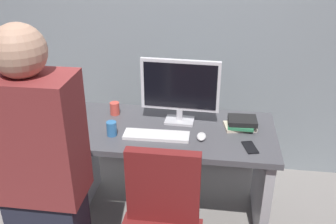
# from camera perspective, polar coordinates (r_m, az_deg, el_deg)

# --- Properties ---
(ground_plane) EXTENTS (9.00, 9.00, 0.00)m
(ground_plane) POSITION_cam_1_polar(r_m,az_deg,el_deg) (2.98, 0.14, -14.94)
(ground_plane) COLOR gray
(desk) EXTENTS (1.44, 0.69, 0.73)m
(desk) POSITION_cam_1_polar(r_m,az_deg,el_deg) (2.67, 0.15, -6.74)
(desk) COLOR #4C4C51
(desk) RESTS_ON ground
(person_at_desk) EXTENTS (0.40, 0.24, 1.64)m
(person_at_desk) POSITION_cam_1_polar(r_m,az_deg,el_deg) (1.88, -18.29, -11.79)
(person_at_desk) COLOR #262838
(person_at_desk) RESTS_ON ground
(monitor) EXTENTS (0.54, 0.15, 0.46)m
(monitor) POSITION_cam_1_polar(r_m,az_deg,el_deg) (2.54, 1.85, 3.67)
(monitor) COLOR silver
(monitor) RESTS_ON desk
(keyboard) EXTENTS (0.43, 0.14, 0.02)m
(keyboard) POSITION_cam_1_polar(r_m,az_deg,el_deg) (2.46, -1.78, -3.57)
(keyboard) COLOR white
(keyboard) RESTS_ON desk
(mouse) EXTENTS (0.06, 0.10, 0.03)m
(mouse) POSITION_cam_1_polar(r_m,az_deg,el_deg) (2.44, 5.10, -3.73)
(mouse) COLOR white
(mouse) RESTS_ON desk
(cup_near_keyboard) EXTENTS (0.07, 0.07, 0.10)m
(cup_near_keyboard) POSITION_cam_1_polar(r_m,az_deg,el_deg) (2.48, -8.57, -2.52)
(cup_near_keyboard) COLOR #3372B2
(cup_near_keyboard) RESTS_ON desk
(cup_by_monitor) EXTENTS (0.07, 0.07, 0.09)m
(cup_by_monitor) POSITION_cam_1_polar(r_m,az_deg,el_deg) (2.76, -8.11, 0.54)
(cup_by_monitor) COLOR #D84C3F
(cup_by_monitor) RESTS_ON desk
(book_stack) EXTENTS (0.23, 0.18, 0.08)m
(book_stack) POSITION_cam_1_polar(r_m,az_deg,el_deg) (2.59, 11.08, -1.71)
(book_stack) COLOR beige
(book_stack) RESTS_ON desk
(cell_phone) EXTENTS (0.11, 0.16, 0.01)m
(cell_phone) POSITION_cam_1_polar(r_m,az_deg,el_deg) (2.39, 12.36, -5.28)
(cell_phone) COLOR black
(cell_phone) RESTS_ON desk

